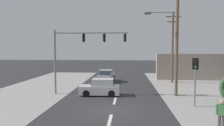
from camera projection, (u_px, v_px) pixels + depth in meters
The scene contains 13 objects.
ground_plane at pixel (112, 111), 14.80m from camera, with size 140.00×140.00×0.00m, color #303033.
lane_dash_near at pixel (110, 121), 12.81m from camera, with size 0.20×2.40×0.01m, color silver.
lane_dash_mid at pixel (115, 101), 17.78m from camera, with size 0.20×2.40×0.01m, color silver.
lane_dash_far at pixel (118, 90), 22.76m from camera, with size 0.20×2.40×0.01m, color silver.
kerb_left_verge at pixel (20, 96), 19.40m from camera, with size 8.00×40.00×0.02m, color #A39E99.
utility_pole_midground_right at pixel (176, 34), 19.29m from camera, with size 3.78×0.29×10.35m.
utility_pole_background_right at pixel (173, 46), 27.16m from camera, with size 1.80×0.26×8.70m.
traffic_signal_mast at pixel (80, 48), 20.16m from camera, with size 6.89×0.57×6.00m.
pedestal_signal_right_kerb at pixel (195, 74), 15.81m from camera, with size 0.44×0.31×3.56m.
shopfront_wall_far at pixel (201, 67), 29.81m from camera, with size 12.00×1.00×3.60m, color #A39384.
hatchback_receding_far at pixel (101, 88), 19.90m from camera, with size 3.69×1.87×1.53m.
sedan_kerbside_parked at pixel (106, 76), 28.20m from camera, with size 2.08×4.32×1.56m.
pedestrian_at_kerb at pixel (222, 114), 11.07m from camera, with size 0.54×0.32×1.63m.
Camera 1 is at (1.04, -14.53, 4.18)m, focal length 35.00 mm.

